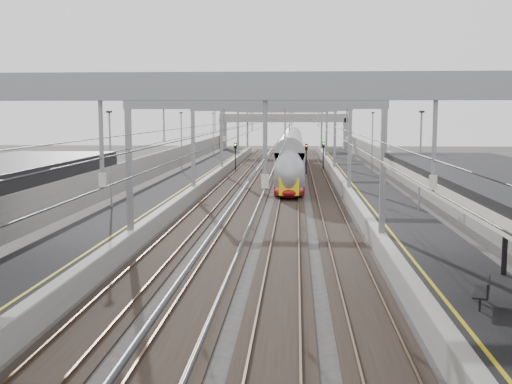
# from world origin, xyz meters

# --- Properties ---
(platform_left) EXTENTS (4.00, 120.00, 1.00)m
(platform_left) POSITION_xyz_m (-8.00, 45.00, 0.50)
(platform_left) COLOR black
(platform_left) RESTS_ON ground
(platform_right) EXTENTS (4.00, 120.00, 1.00)m
(platform_right) POSITION_xyz_m (8.00, 45.00, 0.50)
(platform_right) COLOR black
(platform_right) RESTS_ON ground
(tracks) EXTENTS (11.40, 140.00, 0.20)m
(tracks) POSITION_xyz_m (0.00, 45.00, 0.05)
(tracks) COLOR black
(tracks) RESTS_ON ground
(overhead_line) EXTENTS (13.00, 140.00, 6.60)m
(overhead_line) POSITION_xyz_m (0.00, 51.62, 6.14)
(overhead_line) COLOR gray
(overhead_line) RESTS_ON platform_left
(overbridge) EXTENTS (22.00, 2.20, 6.90)m
(overbridge) POSITION_xyz_m (0.00, 100.00, 5.31)
(overbridge) COLOR gray
(overbridge) RESTS_ON ground
(wall_left) EXTENTS (0.30, 120.00, 3.20)m
(wall_left) POSITION_xyz_m (-11.20, 45.00, 1.60)
(wall_left) COLOR gray
(wall_left) RESTS_ON ground
(wall_right) EXTENTS (0.30, 120.00, 3.20)m
(wall_right) POSITION_xyz_m (11.20, 45.00, 1.60)
(wall_right) COLOR gray
(wall_right) RESTS_ON ground
(train) EXTENTS (2.51, 45.67, 3.97)m
(train) POSITION_xyz_m (1.50, 61.52, 1.96)
(train) COLOR maroon
(train) RESTS_ON ground
(bench) EXTENTS (0.96, 1.77, 0.88)m
(bench) POSITION_xyz_m (7.87, 10.03, 1.53)
(bench) COLOR black
(bench) RESTS_ON platform_right
(signal_green) EXTENTS (0.32, 0.32, 3.48)m
(signal_green) POSITION_xyz_m (-5.20, 66.50, 2.42)
(signal_green) COLOR black
(signal_green) RESTS_ON ground
(signal_red_near) EXTENTS (0.32, 0.32, 3.48)m
(signal_red_near) POSITION_xyz_m (3.20, 64.34, 2.42)
(signal_red_near) COLOR black
(signal_red_near) RESTS_ON ground
(signal_red_far) EXTENTS (0.32, 0.32, 3.48)m
(signal_red_far) POSITION_xyz_m (5.40, 70.21, 2.42)
(signal_red_far) COLOR black
(signal_red_far) RESTS_ON ground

